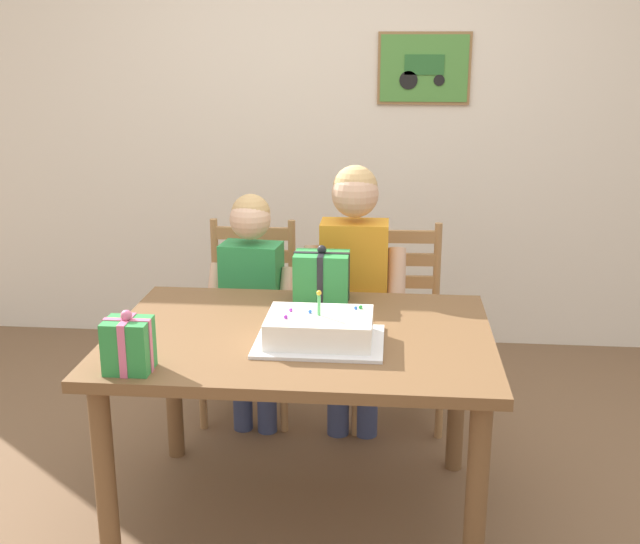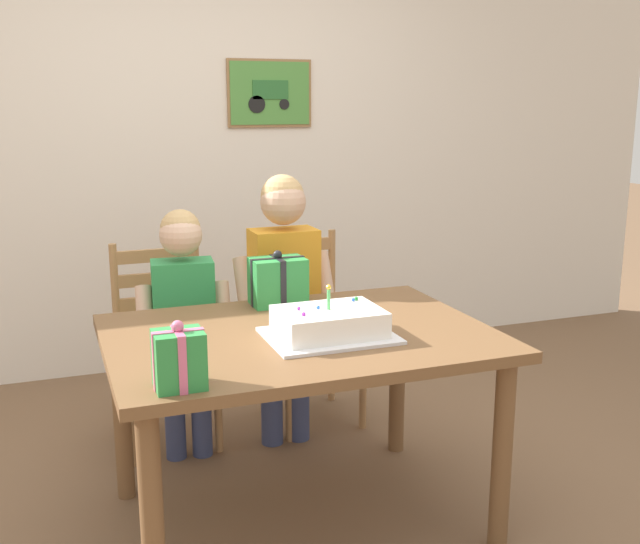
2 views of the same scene
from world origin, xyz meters
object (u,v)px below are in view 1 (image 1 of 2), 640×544
object	(u,v)px
dining_table	(301,358)
chair_right	(397,323)
birthday_cake	(320,330)
gift_box_red_large	(322,276)
child_older	(354,277)
chair_left	(250,318)
gift_box_beside_cake	(128,345)
child_younger	(252,292)

from	to	relation	value
dining_table	chair_right	bearing A→B (deg)	68.70
birthday_cake	gift_box_red_large	distance (m)	0.49
dining_table	child_older	world-z (taller)	child_older
chair_left	gift_box_beside_cake	bearing A→B (deg)	-96.37
child_older	chair_right	bearing A→B (deg)	49.90
child_younger	dining_table	bearing A→B (deg)	-66.08
gift_box_beside_cake	child_younger	world-z (taller)	child_younger
gift_box_red_large	gift_box_beside_cake	size ratio (longest dim) A/B	1.11
birthday_cake	child_older	world-z (taller)	child_older
chair_right	child_older	world-z (taller)	child_older
gift_box_red_large	chair_left	bearing A→B (deg)	127.37
birthday_cake	chair_right	xyz separation A→B (m)	(0.28, 1.00, -0.33)
birthday_cake	chair_left	xyz separation A→B (m)	(-0.43, 1.00, -0.33)
chair_right	chair_left	bearing A→B (deg)	180.00
child_older	dining_table	bearing A→B (deg)	-103.09
chair_left	dining_table	bearing A→B (deg)	-68.57
chair_right	child_younger	world-z (taller)	child_younger
chair_left	child_older	bearing A→B (deg)	-24.55
child_older	gift_box_beside_cake	bearing A→B (deg)	-121.73
chair_right	child_younger	xyz separation A→B (m)	(-0.65, -0.23, 0.21)
birthday_cake	dining_table	bearing A→B (deg)	128.46
gift_box_red_large	child_older	size ratio (longest dim) A/B	0.18
dining_table	gift_box_beside_cake	size ratio (longest dim) A/B	6.65
chair_right	child_younger	size ratio (longest dim) A/B	0.82
gift_box_beside_cake	chair_left	xyz separation A→B (m)	(0.14, 1.29, -0.37)
chair_right	gift_box_red_large	bearing A→B (deg)	-121.17
gift_box_beside_cake	child_younger	bearing A→B (deg)	79.23
dining_table	child_older	distance (m)	0.70
dining_table	child_older	xyz separation A→B (m)	(0.16, 0.67, 0.11)
gift_box_beside_cake	chair_right	size ratio (longest dim) A/B	0.22
gift_box_beside_cake	dining_table	bearing A→B (deg)	37.90
gift_box_beside_cake	child_younger	distance (m)	1.09
gift_box_red_large	gift_box_beside_cake	xyz separation A→B (m)	(-0.54, -0.77, -0.01)
chair_left	child_younger	bearing A→B (deg)	-76.19
chair_left	child_younger	size ratio (longest dim) A/B	0.82
birthday_cake	gift_box_beside_cake	bearing A→B (deg)	-153.10
birthday_cake	chair_right	size ratio (longest dim) A/B	0.48
dining_table	birthday_cake	distance (m)	0.19
dining_table	gift_box_beside_cake	distance (m)	0.66
child_younger	chair_right	bearing A→B (deg)	19.72
dining_table	chair_left	world-z (taller)	chair_left
chair_left	child_older	distance (m)	0.63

